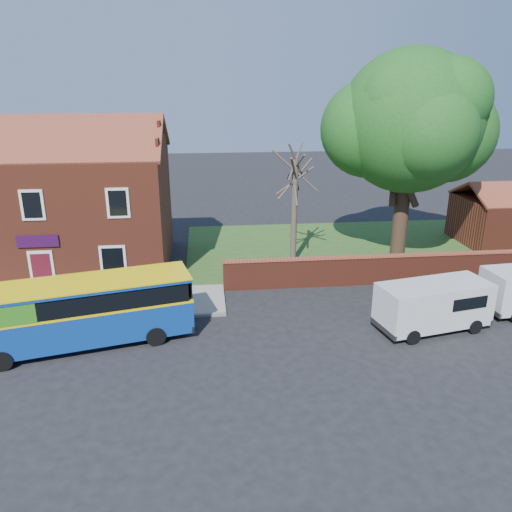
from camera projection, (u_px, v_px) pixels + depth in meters
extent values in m
plane|color=black|center=(179.00, 364.00, 18.96)|extent=(120.00, 120.00, 0.00)
cube|color=gray|center=(35.00, 307.00, 23.64)|extent=(18.00, 3.50, 0.12)
cube|color=slate|center=(23.00, 324.00, 21.99)|extent=(18.00, 0.15, 0.14)
cube|color=#426B28|center=(388.00, 247.00, 32.45)|extent=(26.00, 12.00, 0.04)
cube|color=maroon|center=(58.00, 212.00, 27.99)|extent=(12.00, 8.00, 6.50)
cube|color=brown|center=(37.00, 138.00, 24.70)|extent=(12.30, 4.08, 2.16)
cube|color=brown|center=(58.00, 131.00, 28.46)|extent=(12.30, 4.08, 2.16)
cube|color=black|center=(32.00, 205.00, 23.76)|extent=(1.10, 0.06, 1.50)
cube|color=#4C0F19|center=(42.00, 274.00, 24.89)|extent=(0.95, 0.04, 2.10)
cube|color=silver|center=(42.00, 273.00, 24.90)|extent=(1.20, 0.06, 2.30)
cube|color=#2B0A2F|center=(37.00, 241.00, 24.32)|extent=(2.00, 0.06, 0.60)
cube|color=maroon|center=(429.00, 268.00, 26.57)|extent=(22.00, 0.30, 1.50)
cube|color=brown|center=(431.00, 254.00, 26.31)|extent=(22.00, 0.38, 0.10)
cube|color=#0D3A94|center=(80.00, 322.00, 20.05)|extent=(9.15, 4.23, 1.41)
cube|color=yellow|center=(78.00, 306.00, 19.82)|extent=(9.17, 4.25, 0.10)
cube|color=black|center=(77.00, 296.00, 19.68)|extent=(8.81, 4.16, 0.71)
cube|color=#0D3A94|center=(75.00, 285.00, 19.53)|extent=(9.15, 4.23, 0.14)
cube|color=yellow|center=(75.00, 284.00, 19.50)|extent=(9.19, 4.28, 0.06)
cylinder|color=black|center=(2.00, 361.00, 18.45)|extent=(0.84, 0.46, 0.80)
cylinder|color=black|center=(8.00, 336.00, 20.28)|extent=(0.84, 0.46, 0.80)
cylinder|color=black|center=(156.00, 336.00, 20.24)|extent=(0.84, 0.46, 0.80)
cylinder|color=black|center=(149.00, 315.00, 22.07)|extent=(0.84, 0.46, 0.80)
cube|color=silver|center=(433.00, 304.00, 21.29)|extent=(5.07, 2.83, 1.82)
cube|color=black|center=(476.00, 292.00, 21.81)|extent=(0.40, 1.61, 0.72)
cube|color=black|center=(476.00, 314.00, 22.23)|extent=(0.48, 1.90, 0.23)
cylinder|color=black|center=(412.00, 337.00, 20.34)|extent=(0.66, 0.34, 0.63)
cylinder|color=black|center=(389.00, 318.00, 21.95)|extent=(0.66, 0.34, 0.63)
cylinder|color=black|center=(475.00, 326.00, 21.21)|extent=(0.66, 0.34, 0.63)
cylinder|color=black|center=(447.00, 309.00, 22.82)|extent=(0.66, 0.34, 0.63)
cylinder|color=black|center=(491.00, 300.00, 23.82)|extent=(0.65, 0.27, 0.63)
cylinder|color=black|center=(400.00, 221.00, 29.04)|extent=(0.86, 0.86, 4.97)
sphere|color=#2C6920|center=(410.00, 122.00, 27.18)|extent=(7.78, 7.78, 7.78)
sphere|color=#2C6920|center=(445.00, 133.00, 28.03)|extent=(5.62, 5.62, 5.62)
sphere|color=#2C6920|center=(369.00, 129.00, 27.73)|extent=(5.41, 5.41, 5.41)
cylinder|color=#4C4238|center=(294.00, 212.00, 28.74)|extent=(0.35, 0.35, 6.08)
cylinder|color=#4C4238|center=(295.00, 175.00, 28.02)|extent=(0.36, 2.96, 2.39)
cylinder|color=#4C4238|center=(295.00, 179.00, 28.09)|extent=(1.55, 2.19, 2.19)
cylinder|color=#4C4238|center=(295.00, 171.00, 27.95)|extent=(2.49, 1.14, 2.42)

